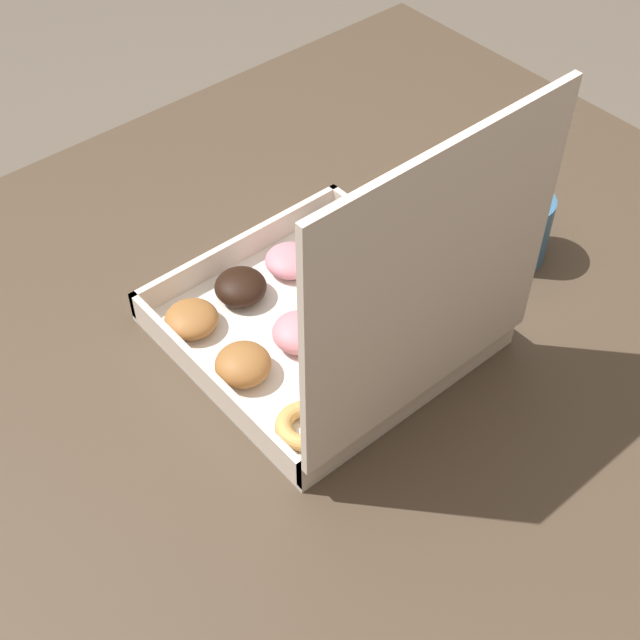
# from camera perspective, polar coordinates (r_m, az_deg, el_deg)

# --- Properties ---
(ground_plane) EXTENTS (8.00, 8.00, 0.00)m
(ground_plane) POSITION_cam_1_polar(r_m,az_deg,el_deg) (1.63, -0.67, -18.69)
(ground_plane) COLOR #6B6054
(dining_table) EXTENTS (1.22, 0.95, 0.75)m
(dining_table) POSITION_cam_1_polar(r_m,az_deg,el_deg) (1.07, -0.98, -3.96)
(dining_table) COLOR #4C3D2D
(dining_table) RESTS_ON ground_plane
(donut_box) EXTENTS (0.30, 0.31, 0.34)m
(donut_box) POSITION_cam_1_polar(r_m,az_deg,el_deg) (0.94, 1.52, 0.68)
(donut_box) COLOR silver
(donut_box) RESTS_ON dining_table
(coffee_mug) EXTENTS (0.08, 0.08, 0.09)m
(coffee_mug) POSITION_cam_1_polar(r_m,az_deg,el_deg) (1.09, 12.49, 5.88)
(coffee_mug) COLOR teal
(coffee_mug) RESTS_ON dining_table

